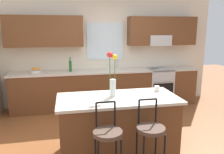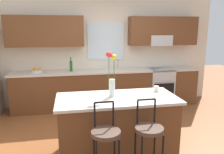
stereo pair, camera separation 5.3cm
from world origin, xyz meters
TOP-DOWN VIEW (x-y plane):
  - ground_plane at (0.00, 0.00)m, footprint 14.00×14.00m
  - back_wall_assembly at (0.03, 1.98)m, footprint 5.60×0.50m
  - counter_run at (0.00, 1.70)m, footprint 4.56×0.64m
  - sink_faucet at (0.28, 1.84)m, footprint 0.02×0.13m
  - oven_range at (1.34, 1.68)m, footprint 0.60×0.64m
  - kitchen_island at (-0.23, -0.48)m, footprint 1.79×0.83m
  - bar_stool_near at (-0.51, -1.11)m, footprint 0.36×0.36m
  - bar_stool_middle at (0.04, -1.11)m, footprint 0.36×0.36m
  - flower_vase at (-0.31, -0.41)m, footprint 0.16×0.09m
  - mug_ceramic at (0.45, -0.30)m, footprint 0.08×0.08m
  - fruit_bowl_oranges at (-1.66, 1.70)m, footprint 0.24×0.24m
  - bottle_olive_oil at (-0.88, 1.70)m, footprint 0.06×0.06m

SIDE VIEW (x-z plane):
  - ground_plane at x=0.00m, z-range 0.00..0.00m
  - oven_range at x=1.34m, z-range 0.00..0.92m
  - kitchen_island at x=-0.23m, z-range 0.00..0.92m
  - counter_run at x=0.00m, z-range 0.01..0.93m
  - bar_stool_near at x=-0.51m, z-range 0.11..1.16m
  - bar_stool_middle at x=0.04m, z-range 0.11..1.16m
  - fruit_bowl_oranges at x=-1.66m, z-range 0.90..1.03m
  - mug_ceramic at x=0.45m, z-range 0.92..1.01m
  - bottle_olive_oil at x=-0.88m, z-range 0.89..1.22m
  - sink_faucet at x=0.28m, z-range 0.95..1.18m
  - flower_vase at x=-0.31m, z-range 0.89..1.56m
  - back_wall_assembly at x=0.03m, z-range 0.16..2.86m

